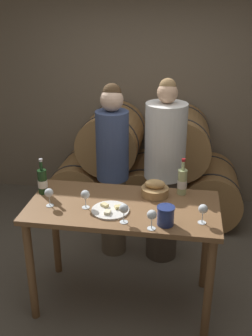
{
  "coord_description": "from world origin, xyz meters",
  "views": [
    {
      "loc": [
        0.44,
        -2.63,
        2.38
      ],
      "look_at": [
        0.0,
        0.14,
        1.18
      ],
      "focal_mm": 42.0,
      "sensor_mm": 36.0,
      "label": 1
    }
  ],
  "objects": [
    {
      "name": "ground_plane",
      "position": [
        0.0,
        0.0,
        0.0
      ],
      "size": [
        10.0,
        10.0,
        0.0
      ],
      "primitive_type": "plane",
      "color": "#665E51"
    },
    {
      "name": "stone_wall_back",
      "position": [
        0.0,
        2.09,
        1.6
      ],
      "size": [
        10.0,
        0.12,
        3.2
      ],
      "color": "gray",
      "rests_on": "ground_plane"
    },
    {
      "name": "barrel_stack",
      "position": [
        0.0,
        1.55,
        0.57
      ],
      "size": [
        2.21,
        0.83,
        1.28
      ],
      "color": "#A87A47",
      "rests_on": "ground_plane"
    },
    {
      "name": "tasting_table",
      "position": [
        0.0,
        0.0,
        0.79
      ],
      "size": [
        1.47,
        0.72,
        0.93
      ],
      "color": "brown",
      "rests_on": "ground_plane"
    },
    {
      "name": "person_left",
      "position": [
        -0.22,
        0.72,
        0.9
      ],
      "size": [
        0.3,
        0.3,
        1.72
      ],
      "color": "#756651",
      "rests_on": "ground_plane"
    },
    {
      "name": "person_right",
      "position": [
        0.27,
        0.72,
        0.9
      ],
      "size": [
        0.37,
        0.37,
        1.77
      ],
      "color": "#4C4238",
      "rests_on": "ground_plane"
    },
    {
      "name": "wine_bottle_red",
      "position": [
        -0.68,
        0.1,
        1.03
      ],
      "size": [
        0.08,
        0.08,
        0.3
      ],
      "color": "#193819",
      "rests_on": "tasting_table"
    },
    {
      "name": "wine_bottle_white",
      "position": [
        0.44,
        0.27,
        1.04
      ],
      "size": [
        0.08,
        0.08,
        0.31
      ],
      "color": "#ADBC7F",
      "rests_on": "tasting_table"
    },
    {
      "name": "blue_crock",
      "position": [
        0.34,
        -0.23,
        1.0
      ],
      "size": [
        0.13,
        0.13,
        0.14
      ],
      "color": "navy",
      "rests_on": "tasting_table"
    },
    {
      "name": "bread_basket",
      "position": [
        0.23,
        0.2,
        0.98
      ],
      "size": [
        0.22,
        0.22,
        0.14
      ],
      "color": "#A87F4C",
      "rests_on": "tasting_table"
    },
    {
      "name": "cheese_plate",
      "position": [
        -0.08,
        -0.11,
        0.94
      ],
      "size": [
        0.28,
        0.28,
        0.04
      ],
      "color": "white",
      "rests_on": "tasting_table"
    },
    {
      "name": "wine_glass_far_left",
      "position": [
        -0.55,
        -0.1,
        1.03
      ],
      "size": [
        0.07,
        0.07,
        0.15
      ],
      "color": "white",
      "rests_on": "tasting_table"
    },
    {
      "name": "wine_glass_left",
      "position": [
        -0.27,
        -0.08,
        1.03
      ],
      "size": [
        0.07,
        0.07,
        0.15
      ],
      "color": "white",
      "rests_on": "tasting_table"
    },
    {
      "name": "wine_glass_center",
      "position": [
        0.05,
        -0.25,
        1.03
      ],
      "size": [
        0.07,
        0.07,
        0.15
      ],
      "color": "white",
      "rests_on": "tasting_table"
    },
    {
      "name": "wine_glass_right",
      "position": [
        0.25,
        -0.31,
        1.03
      ],
      "size": [
        0.07,
        0.07,
        0.15
      ],
      "color": "white",
      "rests_on": "tasting_table"
    },
    {
      "name": "wine_glass_far_right",
      "position": [
        0.59,
        -0.17,
        1.03
      ],
      "size": [
        0.07,
        0.07,
        0.15
      ],
      "color": "white",
      "rests_on": "tasting_table"
    }
  ]
}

